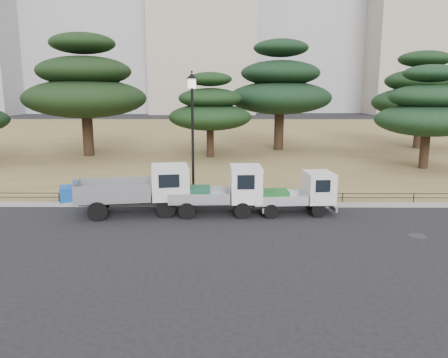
{
  "coord_description": "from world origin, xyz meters",
  "views": [
    {
      "loc": [
        0.12,
        -15.17,
        4.76
      ],
      "look_at": [
        0.0,
        2.0,
        1.3
      ],
      "focal_mm": 35.0,
      "sensor_mm": 36.0,
      "label": 1
    }
  ],
  "objects_px": {
    "truck_large": "(141,188)",
    "truck_kei_front": "(223,190)",
    "tarp_pile": "(76,192)",
    "street_lamp": "(192,116)",
    "truck_kei_rear": "(299,193)"
  },
  "relations": [
    {
      "from": "street_lamp",
      "to": "tarp_pile",
      "type": "height_order",
      "value": "street_lamp"
    },
    {
      "from": "truck_kei_front",
      "to": "truck_kei_rear",
      "type": "bearing_deg",
      "value": -0.61
    },
    {
      "from": "truck_large",
      "to": "street_lamp",
      "type": "xyz_separation_m",
      "value": [
        1.96,
        1.37,
        2.71
      ]
    },
    {
      "from": "tarp_pile",
      "to": "truck_kei_front",
      "type": "bearing_deg",
      "value": -14.05
    },
    {
      "from": "truck_kei_front",
      "to": "street_lamp",
      "type": "bearing_deg",
      "value": 130.89
    },
    {
      "from": "truck_kei_front",
      "to": "street_lamp",
      "type": "height_order",
      "value": "street_lamp"
    },
    {
      "from": "truck_large",
      "to": "tarp_pile",
      "type": "height_order",
      "value": "truck_large"
    },
    {
      "from": "street_lamp",
      "to": "tarp_pile",
      "type": "distance_m",
      "value": 6.03
    },
    {
      "from": "street_lamp",
      "to": "truck_large",
      "type": "bearing_deg",
      "value": -144.98
    },
    {
      "from": "truck_kei_rear",
      "to": "tarp_pile",
      "type": "xyz_separation_m",
      "value": [
        -9.35,
        1.53,
        -0.32
      ]
    },
    {
      "from": "truck_kei_rear",
      "to": "street_lamp",
      "type": "height_order",
      "value": "street_lamp"
    },
    {
      "from": "truck_large",
      "to": "street_lamp",
      "type": "distance_m",
      "value": 3.62
    },
    {
      "from": "truck_large",
      "to": "truck_kei_front",
      "type": "height_order",
      "value": "truck_kei_front"
    },
    {
      "from": "street_lamp",
      "to": "tarp_pile",
      "type": "relative_size",
      "value": 3.42
    },
    {
      "from": "tarp_pile",
      "to": "street_lamp",
      "type": "bearing_deg",
      "value": -2.24
    }
  ]
}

